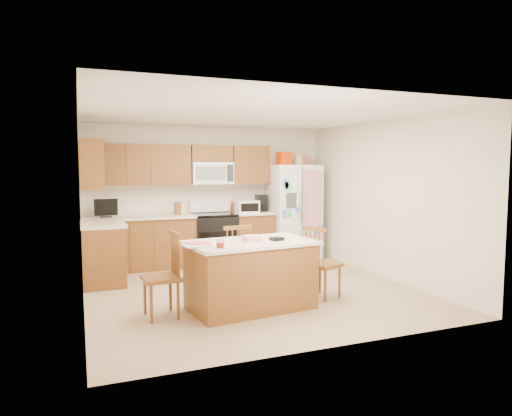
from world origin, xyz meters
name	(u,v)px	position (x,y,z in m)	size (l,w,h in m)	color
ground	(251,290)	(0.00, 0.00, 0.00)	(4.50, 4.50, 0.00)	#997653
room_shell	(251,190)	(0.00, 0.00, 1.44)	(4.60, 4.60, 2.52)	beige
cabinetry	(160,217)	(-0.98, 1.79, 0.91)	(3.36, 1.56, 2.15)	brown
stove	(214,238)	(0.00, 1.94, 0.47)	(0.76, 0.65, 1.13)	black
refrigerator	(293,211)	(1.57, 1.87, 0.92)	(0.90, 0.79, 2.04)	white
island	(250,274)	(-0.31, -0.79, 0.43)	(1.69, 1.08, 0.94)	brown
windsor_chair_left	(163,277)	(-1.38, -0.72, 0.47)	(0.44, 0.46, 1.00)	brown
windsor_chair_back	(233,262)	(-0.33, -0.18, 0.46)	(0.46, 0.44, 0.98)	brown
windsor_chair_right	(321,264)	(0.74, -0.71, 0.46)	(0.52, 0.53, 0.97)	brown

